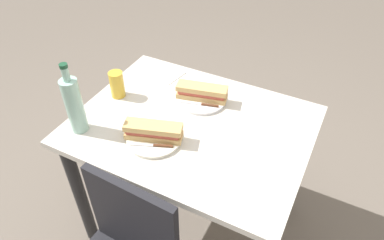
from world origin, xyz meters
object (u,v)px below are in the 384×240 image
(dining_table, at_px, (192,144))
(baguette_sandwich_near, at_px, (153,131))
(water_bottle, at_px, (74,105))
(beer_glass, at_px, (117,84))
(baguette_sandwich_far, at_px, (202,92))
(knife_near, at_px, (154,145))
(plate_far, at_px, (202,99))
(plate_near, at_px, (154,138))
(knife_far, at_px, (202,104))

(dining_table, xyz_separation_m, baguette_sandwich_near, (0.09, 0.16, 0.18))
(water_bottle, relative_size, beer_glass, 2.51)
(water_bottle, bearing_deg, baguette_sandwich_far, -132.16)
(knife_near, xyz_separation_m, plate_far, (-0.03, -0.38, -0.01))
(baguette_sandwich_far, bearing_deg, beer_glass, 21.44)
(plate_near, xyz_separation_m, beer_glass, (0.32, -0.18, 0.06))
(plate_near, bearing_deg, water_bottle, 15.37)
(baguette_sandwich_near, xyz_separation_m, plate_far, (-0.06, -0.33, -0.04))
(dining_table, bearing_deg, plate_near, 59.91)
(water_bottle, bearing_deg, baguette_sandwich_near, -164.63)
(knife_far, relative_size, beer_glass, 1.36)
(plate_far, relative_size, knife_far, 1.31)
(beer_glass, bearing_deg, knife_far, -165.98)
(baguette_sandwich_near, distance_m, baguette_sandwich_far, 0.34)
(dining_table, bearing_deg, knife_near, 72.00)
(baguette_sandwich_near, height_order, water_bottle, water_bottle)
(knife_near, xyz_separation_m, beer_glass, (0.34, -0.23, 0.05))
(baguette_sandwich_near, bearing_deg, water_bottle, 15.37)
(baguette_sandwich_near, bearing_deg, knife_near, 120.49)
(baguette_sandwich_near, relative_size, beer_glass, 1.91)
(baguette_sandwich_near, xyz_separation_m, knife_near, (-0.03, 0.05, -0.03))
(baguette_sandwich_near, height_order, baguette_sandwich_far, same)
(baguette_sandwich_far, bearing_deg, plate_far, -75.96)
(plate_far, bearing_deg, plate_near, 79.72)
(dining_table, distance_m, baguette_sandwich_far, 0.25)
(water_bottle, bearing_deg, knife_near, -173.01)
(plate_far, height_order, beer_glass, beer_glass)
(baguette_sandwich_far, xyz_separation_m, water_bottle, (0.38, 0.42, 0.09))
(dining_table, height_order, beer_glass, beer_glass)
(knife_near, relative_size, baguette_sandwich_far, 0.69)
(knife_near, relative_size, beer_glass, 1.31)
(dining_table, xyz_separation_m, water_bottle, (0.42, 0.25, 0.26))
(plate_far, distance_m, baguette_sandwich_far, 0.04)
(dining_table, relative_size, plate_near, 4.40)
(beer_glass, bearing_deg, water_bottle, 89.02)
(dining_table, distance_m, plate_near, 0.23)
(baguette_sandwich_far, bearing_deg, plate_near, 79.72)
(knife_near, bearing_deg, knife_far, -99.73)
(knife_far, bearing_deg, knife_near, 80.27)
(plate_near, height_order, water_bottle, water_bottle)
(plate_near, distance_m, baguette_sandwich_near, 0.04)
(plate_near, distance_m, plate_far, 0.34)
(baguette_sandwich_near, xyz_separation_m, beer_glass, (0.32, -0.18, 0.02))
(knife_near, bearing_deg, baguette_sandwich_near, -59.51)
(plate_far, bearing_deg, baguette_sandwich_far, 104.04)
(plate_near, relative_size, plate_far, 1.00)
(plate_far, xyz_separation_m, baguette_sandwich_far, (-0.00, 0.00, 0.04))
(knife_far, distance_m, water_bottle, 0.56)
(knife_far, bearing_deg, baguette_sandwich_far, -64.31)
(baguette_sandwich_near, distance_m, knife_far, 0.30)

